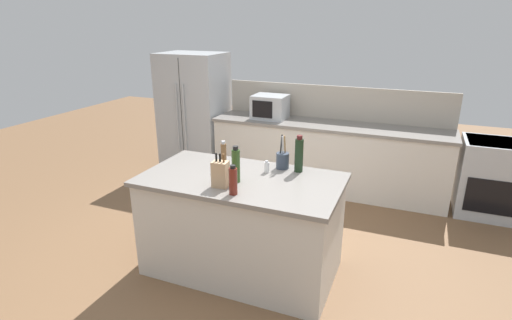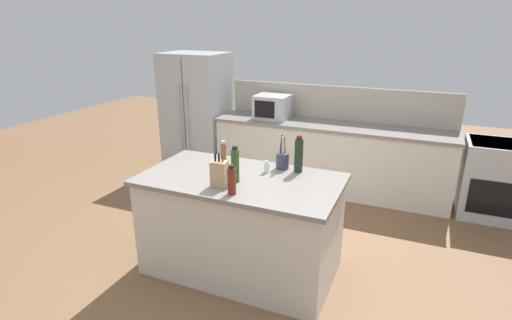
# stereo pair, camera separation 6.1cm
# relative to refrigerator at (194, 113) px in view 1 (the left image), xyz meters

# --- Properties ---
(ground_plane) EXTENTS (14.00, 14.00, 0.00)m
(ground_plane) POSITION_rel_refrigerator_xyz_m (1.80, -2.25, -0.90)
(ground_plane) COLOR brown
(back_counter_run) EXTENTS (3.19, 0.66, 0.94)m
(back_counter_run) POSITION_rel_refrigerator_xyz_m (2.10, -0.05, -0.43)
(back_counter_run) COLOR beige
(back_counter_run) RESTS_ON ground_plane
(wall_backsplash) EXTENTS (3.15, 0.03, 0.46)m
(wall_backsplash) POSITION_rel_refrigerator_xyz_m (2.10, 0.27, 0.27)
(wall_backsplash) COLOR #B2A899
(wall_backsplash) RESTS_ON back_counter_run
(kitchen_island) EXTENTS (1.78, 0.97, 0.94)m
(kitchen_island) POSITION_rel_refrigerator_xyz_m (1.80, -2.25, -0.43)
(kitchen_island) COLOR beige
(kitchen_island) RESTS_ON ground_plane
(refrigerator) EXTENTS (0.94, 0.75, 1.80)m
(refrigerator) POSITION_rel_refrigerator_xyz_m (0.00, 0.00, 0.00)
(refrigerator) COLOR #ADB2B7
(refrigerator) RESTS_ON ground_plane
(range_oven) EXTENTS (0.76, 0.65, 0.92)m
(range_oven) POSITION_rel_refrigerator_xyz_m (4.12, -0.05, -0.43)
(range_oven) COLOR #ADB2B7
(range_oven) RESTS_ON ground_plane
(microwave) EXTENTS (0.47, 0.39, 0.33)m
(microwave) POSITION_rel_refrigerator_xyz_m (1.26, -0.05, 0.20)
(microwave) COLOR #ADB2B7
(microwave) RESTS_ON back_counter_run
(knife_block) EXTENTS (0.14, 0.11, 0.29)m
(knife_block) POSITION_rel_refrigerator_xyz_m (1.73, -2.50, 0.15)
(knife_block) COLOR tan
(knife_block) RESTS_ON kitchen_island
(utensil_crock) EXTENTS (0.12, 0.12, 0.32)m
(utensil_crock) POSITION_rel_refrigerator_xyz_m (2.07, -1.89, 0.12)
(utensil_crock) COLOR #333D4C
(utensil_crock) RESTS_ON kitchen_island
(salt_shaker) EXTENTS (0.05, 0.05, 0.11)m
(salt_shaker) POSITION_rel_refrigerator_xyz_m (1.97, -2.04, 0.09)
(salt_shaker) COLOR silver
(salt_shaker) RESTS_ON kitchen_island
(vinegar_bottle) EXTENTS (0.07, 0.07, 0.25)m
(vinegar_bottle) POSITION_rel_refrigerator_xyz_m (1.89, -2.60, 0.16)
(vinegar_bottle) COLOR maroon
(vinegar_bottle) RESTS_ON kitchen_island
(olive_oil_bottle) EXTENTS (0.07, 0.07, 0.32)m
(olive_oil_bottle) POSITION_rel_refrigerator_xyz_m (1.81, -2.35, 0.19)
(olive_oil_bottle) COLOR #2D4C1E
(olive_oil_bottle) RESTS_ON kitchen_island
(pepper_grinder) EXTENTS (0.05, 0.05, 0.26)m
(pepper_grinder) POSITION_rel_refrigerator_xyz_m (1.56, -2.09, 0.16)
(pepper_grinder) COLOR brown
(pepper_grinder) RESTS_ON kitchen_island
(wine_bottle) EXTENTS (0.08, 0.08, 0.34)m
(wine_bottle) POSITION_rel_refrigerator_xyz_m (2.23, -1.91, 0.20)
(wine_bottle) COLOR black
(wine_bottle) RESTS_ON kitchen_island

